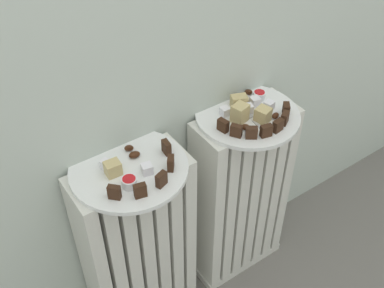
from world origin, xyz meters
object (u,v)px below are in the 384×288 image
(radiator_right, at_px, (239,197))
(jam_bowl_right, at_px, (259,95))
(plate_left, at_px, (129,168))
(jam_bowl_left, at_px, (129,182))
(radiator_left, at_px, (139,251))
(fork, at_px, (254,121))
(plate_right, at_px, (247,115))

(radiator_right, relative_size, jam_bowl_right, 17.81)
(radiator_right, relative_size, plate_left, 2.23)
(jam_bowl_left, bearing_deg, plate_left, 63.61)
(radiator_left, xyz_separation_m, plate_left, (-0.00, 0.00, 0.34))
(jam_bowl_left, bearing_deg, fork, 3.04)
(plate_left, bearing_deg, jam_bowl_right, 4.57)
(plate_left, bearing_deg, radiator_right, 0.00)
(radiator_right, bearing_deg, plate_left, 180.00)
(jam_bowl_left, bearing_deg, plate_right, 8.08)
(radiator_right, bearing_deg, jam_bowl_right, 26.49)
(radiator_right, bearing_deg, radiator_left, 180.00)
(radiator_left, height_order, plate_left, plate_left)
(plate_right, bearing_deg, fork, -104.58)
(radiator_left, distance_m, plate_right, 0.51)
(radiator_right, distance_m, jam_bowl_left, 0.55)
(radiator_left, relative_size, jam_bowl_left, 17.38)
(plate_right, distance_m, fork, 0.04)
(plate_left, relative_size, jam_bowl_right, 7.98)
(plate_left, bearing_deg, plate_right, 0.00)
(plate_right, bearing_deg, radiator_right, 180.00)
(fork, bearing_deg, jam_bowl_right, 41.64)
(radiator_left, height_order, radiator_right, same)
(fork, bearing_deg, jam_bowl_left, -176.96)
(plate_left, xyz_separation_m, jam_bowl_right, (0.45, 0.04, 0.02))
(plate_left, relative_size, fork, 3.28)
(radiator_left, bearing_deg, fork, -5.69)
(plate_left, xyz_separation_m, jam_bowl_left, (-0.03, -0.06, 0.02))
(jam_bowl_left, bearing_deg, jam_bowl_right, 11.08)
(radiator_left, xyz_separation_m, jam_bowl_left, (-0.03, -0.06, 0.36))
(plate_right, relative_size, jam_bowl_left, 7.79)
(jam_bowl_left, distance_m, fork, 0.40)
(radiator_left, relative_size, radiator_right, 1.00)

